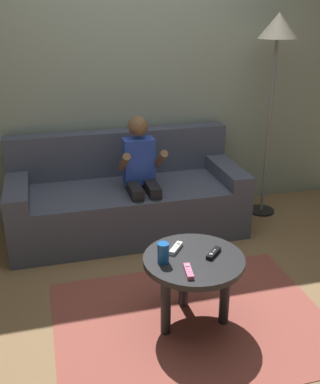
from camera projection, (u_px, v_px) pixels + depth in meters
name	position (u px, v px, depth m)	size (l,w,h in m)	color
ground_plane	(184.00, 301.00, 3.00)	(8.32, 8.32, 0.00)	olive
wall_back	(133.00, 75.00, 3.88)	(4.16, 0.05, 2.50)	gray
couch	(126.00, 199.00, 3.86)	(1.92, 0.80, 0.81)	#474C60
person_seated_on_couch	(141.00, 173.00, 3.61)	(0.35, 0.42, 1.01)	black
coffee_table	(193.00, 269.00, 2.67)	(0.59, 0.59, 0.46)	#232326
area_rug	(192.00, 321.00, 2.81)	(1.67, 1.25, 0.01)	#9E4C42
game_remote_white_near_edge	(176.00, 248.00, 2.71)	(0.12, 0.13, 0.03)	white
game_remote_black_center	(213.00, 253.00, 2.65)	(0.12, 0.12, 0.03)	black
game_remote_pink_far_corner	(189.00, 271.00, 2.48)	(0.05, 0.14, 0.03)	pink
soda_can	(163.00, 253.00, 2.56)	(0.07, 0.07, 0.12)	#1959B2
floor_lamp	(277.00, 43.00, 3.71)	(0.32, 0.32, 1.75)	black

